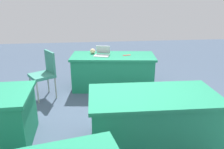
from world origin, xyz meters
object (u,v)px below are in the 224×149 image
object	(u,v)px
chair_near_front	(45,72)
yarn_ball	(93,51)
table_mid_left	(152,119)
table_foreground	(113,71)
laptop_silver	(102,54)
scissors_red	(127,55)

from	to	relation	value
chair_near_front	yarn_ball	bearing A→B (deg)	-92.37
table_mid_left	chair_near_front	size ratio (longest dim) A/B	1.85
table_foreground	yarn_ball	bearing A→B (deg)	-24.84
table_foreground	table_mid_left	world-z (taller)	same
laptop_silver	yarn_ball	size ratio (longest dim) A/B	3.36
chair_near_front	yarn_ball	xyz separation A→B (m)	(-1.00, -0.56, 0.27)
chair_near_front	scissors_red	size ratio (longest dim) A/B	5.37
table_foreground	laptop_silver	size ratio (longest dim) A/B	4.96
chair_near_front	scissors_red	xyz separation A→B (m)	(-1.75, -0.31, 0.21)
table_foreground	table_mid_left	size ratio (longest dim) A/B	1.09
table_mid_left	yarn_ball	xyz separation A→B (m)	(0.75, -2.34, 0.44)
chair_near_front	laptop_silver	world-z (taller)	laptop_silver
yarn_ball	laptop_silver	bearing A→B (deg)	136.02
table_foreground	table_mid_left	bearing A→B (deg)	98.15
table_mid_left	scissors_red	distance (m)	2.13
yarn_ball	scissors_red	bearing A→B (deg)	161.76
table_foreground	yarn_ball	xyz separation A→B (m)	(0.44, -0.21, 0.44)
table_foreground	laptop_silver	bearing A→B (deg)	-2.38
yarn_ball	table_mid_left	bearing A→B (deg)	107.76
chair_near_front	laptop_silver	size ratio (longest dim) A/B	2.47
chair_near_front	yarn_ball	size ratio (longest dim) A/B	8.31
table_mid_left	scissors_red	world-z (taller)	scissors_red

